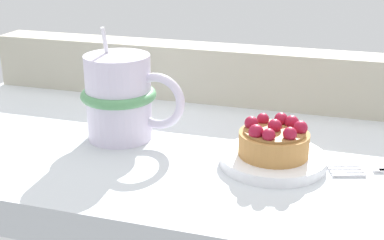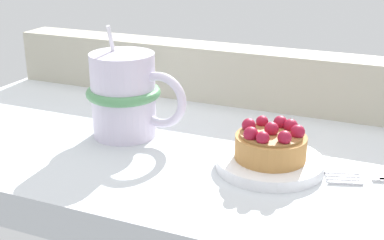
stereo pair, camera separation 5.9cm
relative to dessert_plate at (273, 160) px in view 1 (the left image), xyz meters
The scene contains 5 objects.
ground_plane 8.88cm from the dessert_plate, 153.57° to the left, with size 80.27×38.76×4.08cm, color silver.
window_rail_back 22.00cm from the dessert_plate, 110.48° to the left, with size 78.67×5.61×7.99cm, color #B2AD99.
dessert_plate is the anchor object (origin of this frame).
raspberry_tart 2.31cm from the dessert_plate, 64.31° to the left, with size 7.54×7.54×4.06cm.
coffee_mug 19.45cm from the dessert_plate, behind, with size 12.81×9.02×13.57cm.
Camera 1 is at (14.58, -55.64, 24.25)cm, focal length 48.95 mm.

